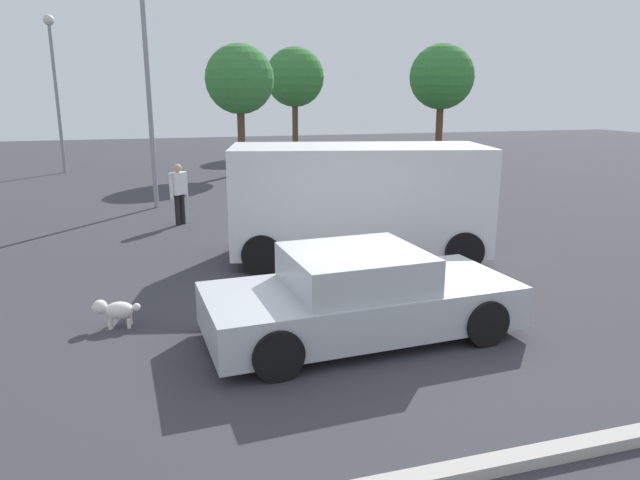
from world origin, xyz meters
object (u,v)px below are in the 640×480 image
at_px(pedestrian, 179,189).
at_px(light_post_far, 54,68).
at_px(van_white, 358,199).
at_px(light_post_near, 146,58).
at_px(sedan_foreground, 359,297).
at_px(dog, 115,310).

relative_size(pedestrian, light_post_far, 0.24).
xyz_separation_m(van_white, light_post_near, (-3.89, 6.89, 3.06)).
relative_size(sedan_foreground, pedestrian, 2.78).
distance_m(dog, light_post_far, 19.40).
distance_m(sedan_foreground, dog, 3.55).
distance_m(dog, van_white, 5.35).
bearing_deg(pedestrian, dog, 131.06).
xyz_separation_m(dog, light_post_far, (-2.91, 18.73, 4.13)).
height_order(pedestrian, light_post_near, light_post_near).
xyz_separation_m(sedan_foreground, van_white, (1.35, 3.77, 0.67)).
xyz_separation_m(van_white, light_post_far, (-7.55, 16.26, 3.15)).
height_order(sedan_foreground, light_post_far, light_post_far).
bearing_deg(dog, van_white, -143.67).
distance_m(sedan_foreground, pedestrian, 8.30).
xyz_separation_m(pedestrian, light_post_far, (-4.22, 11.98, 3.46)).
relative_size(dog, light_post_near, 0.11).
distance_m(van_white, light_post_near, 8.48).
xyz_separation_m(dog, pedestrian, (1.31, 6.75, 0.67)).
relative_size(dog, van_white, 0.13).
bearing_deg(dog, light_post_near, -86.33).
relative_size(sedan_foreground, light_post_far, 0.68).
bearing_deg(van_white, light_post_far, -51.74).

